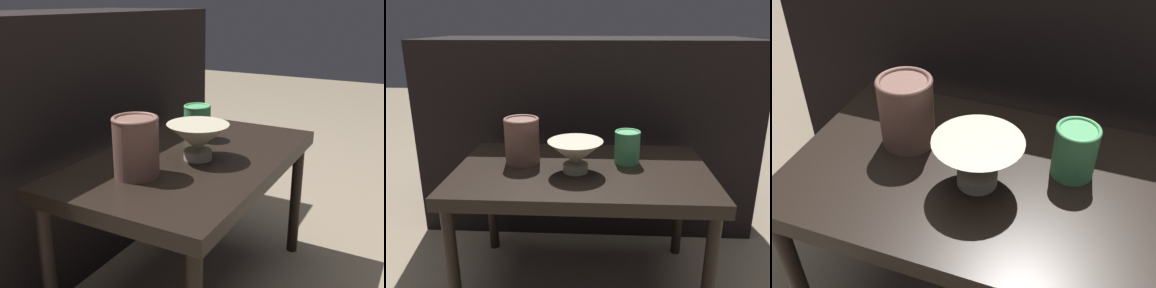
% 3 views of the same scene
% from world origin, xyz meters
% --- Properties ---
extents(table, '(0.79, 0.48, 0.43)m').
position_xyz_m(table, '(0.00, 0.00, 0.38)').
color(table, black).
rests_on(table, ground_plane).
extents(couch_backdrop, '(1.39, 0.50, 0.81)m').
position_xyz_m(couch_backdrop, '(0.00, 0.56, 0.40)').
color(couch_backdrop, black).
rests_on(couch_backdrop, ground_plane).
extents(bowl, '(0.17, 0.17, 0.10)m').
position_xyz_m(bowl, '(-0.02, -0.03, 0.49)').
color(bowl, '#B2A88E').
rests_on(bowl, table).
extents(vase_textured_left, '(0.11, 0.11, 0.15)m').
position_xyz_m(vase_textured_left, '(-0.20, 0.04, 0.51)').
color(vase_textured_left, brown).
rests_on(vase_textured_left, table).
extents(vase_colorful_right, '(0.08, 0.08, 0.11)m').
position_xyz_m(vase_colorful_right, '(0.14, 0.06, 0.49)').
color(vase_colorful_right, '#47995B').
rests_on(vase_colorful_right, table).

